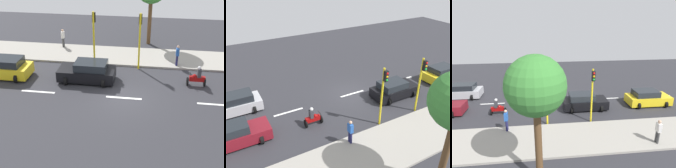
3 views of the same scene
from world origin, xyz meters
TOP-DOWN VIEW (x-y plane):
  - ground_plane at (0.00, 0.00)m, footprint 40.00×60.00m
  - sidewalk at (7.00, 0.00)m, footprint 4.00×60.00m
  - lane_stripe_north at (0.00, -6.00)m, footprint 0.20×2.40m
  - lane_stripe_mid at (0.00, 0.00)m, footprint 0.20×2.40m
  - lane_stripe_south at (0.00, 6.00)m, footprint 0.20×2.40m
  - lane_stripe_far_south at (0.00, 12.00)m, footprint 0.20×2.40m
  - car_yellow_cab at (1.99, 9.32)m, footprint 2.32×4.13m
  - car_black at (2.18, 2.91)m, footprint 2.32×4.13m
  - car_silver at (-2.10, -9.64)m, footprint 2.32×4.21m
  - motorcycle at (2.48, -4.96)m, footprint 0.60×1.30m
  - pedestrian_near_signal at (8.31, 6.56)m, footprint 0.40×0.24m
  - pedestrian_by_tree at (5.54, -3.70)m, footprint 0.40×0.24m
  - traffic_light_corner at (4.85, 2.92)m, footprint 0.49×0.24m
  - traffic_light_midblock at (4.85, -0.66)m, footprint 0.49×0.24m
  - street_tree_north at (10.60, -1.26)m, footprint 2.80×2.80m

SIDE VIEW (x-z plane):
  - ground_plane at x=0.00m, z-range -0.10..0.00m
  - lane_stripe_north at x=0.00m, z-range 0.00..0.01m
  - lane_stripe_mid at x=0.00m, z-range 0.00..0.01m
  - lane_stripe_south at x=0.00m, z-range 0.00..0.01m
  - lane_stripe_far_south at x=0.00m, z-range 0.00..0.01m
  - sidewalk at x=7.00m, z-range 0.00..0.15m
  - motorcycle at x=2.48m, z-range -0.12..1.41m
  - car_yellow_cab at x=1.99m, z-range -0.05..1.47m
  - car_black at x=2.18m, z-range -0.05..1.47m
  - car_silver at x=-2.10m, z-range -0.05..1.47m
  - pedestrian_near_signal at x=8.31m, z-range 0.21..1.90m
  - pedestrian_by_tree at x=5.54m, z-range 0.21..1.90m
  - traffic_light_corner at x=4.85m, z-range 0.68..5.18m
  - traffic_light_midblock at x=4.85m, z-range 0.68..5.18m
  - street_tree_north at x=10.60m, z-range 1.86..8.54m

